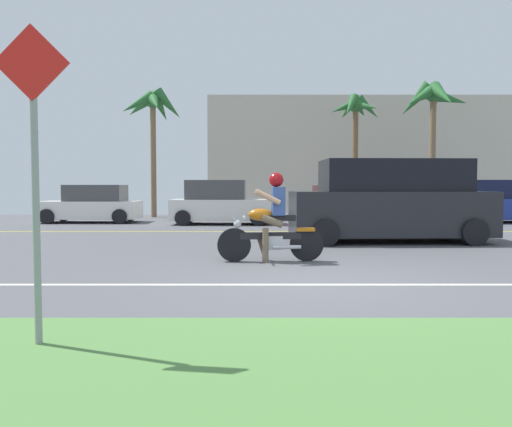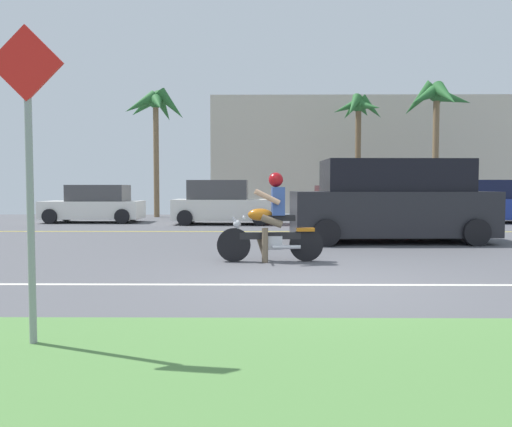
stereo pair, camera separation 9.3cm
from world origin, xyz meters
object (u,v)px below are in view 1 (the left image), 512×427
object	(u,v)px
parked_car_1	(221,204)
motorcyclist	(272,224)
parked_car_0	(92,205)
palm_tree_0	(356,116)
suv_nearby	(391,202)
parked_car_2	(351,206)
parked_car_3	(499,203)
palm_tree_2	(153,110)
street_sign	(35,155)
palm_tree_1	(433,104)

from	to	relation	value
parked_car_1	motorcyclist	bearing A→B (deg)	-80.28
parked_car_0	palm_tree_0	xyz separation A→B (m)	(11.01, 3.85, 3.99)
suv_nearby	parked_car_2	xyz separation A→B (m)	(0.07, 5.77, -0.32)
parked_car_3	palm_tree_2	xyz separation A→B (m)	(-14.23, 3.46, 4.11)
motorcyclist	parked_car_1	world-z (taller)	motorcyclist
suv_nearby	street_sign	bearing A→B (deg)	-121.50
parked_car_2	street_sign	bearing A→B (deg)	-110.32
palm_tree_0	palm_tree_1	world-z (taller)	palm_tree_1
suv_nearby	street_sign	xyz separation A→B (m)	(-5.21, -8.51, 0.64)
palm_tree_0	parked_car_1	bearing A→B (deg)	-141.58
suv_nearby	palm_tree_2	size ratio (longest dim) A/B	0.87
parked_car_3	palm_tree_0	distance (m)	7.31
palm_tree_1	street_sign	xyz separation A→B (m)	(-9.76, -18.63, -3.47)
parked_car_0	palm_tree_2	size ratio (longest dim) A/B	0.64
parked_car_1	palm_tree_1	world-z (taller)	palm_tree_1
parked_car_2	parked_car_3	distance (m)	6.18
palm_tree_2	palm_tree_1	bearing A→B (deg)	-1.56
suv_nearby	parked_car_0	distance (m)	11.98
parked_car_0	street_sign	distance (m)	16.11
parked_car_3	parked_car_0	bearing A→B (deg)	-179.65
parked_car_2	suv_nearby	bearing A→B (deg)	-90.72
parked_car_3	suv_nearby	bearing A→B (deg)	-131.16
motorcyclist	palm_tree_1	bearing A→B (deg)	60.51
motorcyclist	street_sign	size ratio (longest dim) A/B	0.73
motorcyclist	street_sign	distance (m)	5.61
suv_nearby	parked_car_2	world-z (taller)	suv_nearby
parked_car_1	parked_car_0	bearing A→B (deg)	170.30
palm_tree_0	parked_car_3	bearing A→B (deg)	-37.43
parked_car_3	palm_tree_0	bearing A→B (deg)	142.57
street_sign	palm_tree_0	bearing A→B (deg)	71.51
palm_tree_0	parked_car_0	bearing A→B (deg)	-160.73
parked_car_0	parked_car_2	distance (m)	9.92
parked_car_0	palm_tree_0	world-z (taller)	palm_tree_0
parked_car_2	parked_car_3	size ratio (longest dim) A/B	0.93
palm_tree_2	motorcyclist	bearing A→B (deg)	-70.16
motorcyclist	parked_car_2	xyz separation A→B (m)	(3.17, 9.17, -0.02)
suv_nearby	palm_tree_1	world-z (taller)	palm_tree_1
parked_car_1	parked_car_3	size ratio (longest dim) A/B	0.88
parked_car_2	palm_tree_2	world-z (taller)	palm_tree_2
motorcyclist	parked_car_3	size ratio (longest dim) A/B	0.46
parked_car_2	palm_tree_1	world-z (taller)	palm_tree_1
parked_car_0	palm_tree_2	world-z (taller)	palm_tree_2
street_sign	palm_tree_1	bearing A→B (deg)	62.35
suv_nearby	palm_tree_0	xyz separation A→B (m)	(1.23, 10.76, 3.69)
motorcyclist	palm_tree_0	distance (m)	15.33
palm_tree_0	palm_tree_1	distance (m)	3.41
parked_car_0	parked_car_2	world-z (taller)	parked_car_0
motorcyclist	palm_tree_2	size ratio (longest dim) A/B	0.33
palm_tree_0	street_sign	xyz separation A→B (m)	(-6.44, -19.27, -3.04)
palm_tree_0	palm_tree_2	size ratio (longest dim) A/B	0.96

